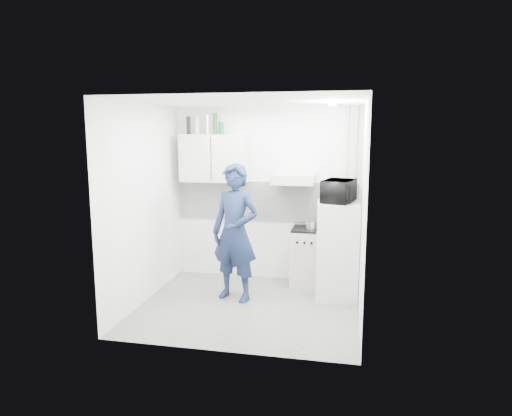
# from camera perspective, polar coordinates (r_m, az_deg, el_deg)

# --- Properties ---
(floor) EXTENTS (2.80, 2.80, 0.00)m
(floor) POSITION_cam_1_polar(r_m,az_deg,el_deg) (6.05, -0.97, -12.22)
(floor) COLOR slate
(floor) RESTS_ON ground
(ceiling) EXTENTS (2.80, 2.80, 0.00)m
(ceiling) POSITION_cam_1_polar(r_m,az_deg,el_deg) (5.63, -1.05, 13.18)
(ceiling) COLOR white
(ceiling) RESTS_ON wall_back
(wall_back) EXTENTS (2.80, 0.00, 2.80)m
(wall_back) POSITION_cam_1_polar(r_m,az_deg,el_deg) (6.91, 1.26, 1.70)
(wall_back) COLOR white
(wall_back) RESTS_ON floor
(wall_left) EXTENTS (0.00, 2.60, 2.60)m
(wall_left) POSITION_cam_1_polar(r_m,az_deg,el_deg) (6.15, -13.84, 0.45)
(wall_left) COLOR white
(wall_left) RESTS_ON floor
(wall_right) EXTENTS (0.00, 2.60, 2.60)m
(wall_right) POSITION_cam_1_polar(r_m,az_deg,el_deg) (5.57, 13.20, -0.46)
(wall_right) COLOR white
(wall_right) RESTS_ON floor
(person) EXTENTS (0.77, 0.61, 1.84)m
(person) POSITION_cam_1_polar(r_m,az_deg,el_deg) (6.06, -2.63, -3.09)
(person) COLOR #16223F
(person) RESTS_ON floor
(stove) EXTENTS (0.52, 0.52, 0.83)m
(stove) POSITION_cam_1_polar(r_m,az_deg,el_deg) (6.76, 6.66, -6.22)
(stove) COLOR #B9B2AB
(stove) RESTS_ON floor
(fridge) EXTENTS (0.58, 0.58, 1.32)m
(fridge) POSITION_cam_1_polar(r_m,az_deg,el_deg) (6.25, 10.09, -5.27)
(fridge) COLOR silver
(fridge) RESTS_ON floor
(stove_top) EXTENTS (0.50, 0.50, 0.03)m
(stove_top) POSITION_cam_1_polar(r_m,az_deg,el_deg) (6.65, 6.73, -2.64)
(stove_top) COLOR black
(stove_top) RESTS_ON stove
(saucepan) EXTENTS (0.20, 0.20, 0.11)m
(saucepan) POSITION_cam_1_polar(r_m,az_deg,el_deg) (6.61, 7.11, -2.09)
(saucepan) COLOR silver
(saucepan) RESTS_ON stove_top
(microwave) EXTENTS (0.60, 0.47, 0.30)m
(microwave) POSITION_cam_1_polar(r_m,az_deg,el_deg) (6.09, 10.31, 2.10)
(microwave) COLOR black
(microwave) RESTS_ON fridge
(bottle_a) EXTENTS (0.06, 0.06, 0.26)m
(bottle_a) POSITION_cam_1_polar(r_m,az_deg,el_deg) (6.97, -8.43, 10.18)
(bottle_a) COLOR black
(bottle_a) RESTS_ON upper_cabinet
(bottle_b) EXTENTS (0.07, 0.07, 0.25)m
(bottle_b) POSITION_cam_1_polar(r_m,az_deg,el_deg) (6.93, -7.42, 10.15)
(bottle_b) COLOR #B2B7BC
(bottle_b) RESTS_ON upper_cabinet
(bottle_c) EXTENTS (0.07, 0.07, 0.28)m
(bottle_c) POSITION_cam_1_polar(r_m,az_deg,el_deg) (6.88, -6.13, 10.28)
(bottle_c) COLOR silver
(bottle_c) RESTS_ON upper_cabinet
(bottle_d) EXTENTS (0.07, 0.07, 0.31)m
(bottle_d) POSITION_cam_1_polar(r_m,az_deg,el_deg) (6.85, -5.13, 10.46)
(bottle_d) COLOR #144C1E
(bottle_d) RESTS_ON upper_cabinet
(canister_a) EXTENTS (0.07, 0.07, 0.18)m
(canister_a) POSITION_cam_1_polar(r_m,az_deg,el_deg) (6.82, -4.39, 9.92)
(canister_a) COLOR #144C1E
(canister_a) RESTS_ON upper_cabinet
(upper_cabinet) EXTENTS (1.00, 0.35, 0.70)m
(upper_cabinet) POSITION_cam_1_polar(r_m,az_deg,el_deg) (6.86, -5.20, 6.22)
(upper_cabinet) COLOR silver
(upper_cabinet) RESTS_ON wall_back
(range_hood) EXTENTS (0.60, 0.50, 0.14)m
(range_hood) POSITION_cam_1_polar(r_m,az_deg,el_deg) (6.56, 4.75, 3.63)
(range_hood) COLOR #B9B2AB
(range_hood) RESTS_ON wall_back
(backsplash) EXTENTS (2.74, 0.03, 0.60)m
(backsplash) POSITION_cam_1_polar(r_m,az_deg,el_deg) (6.91, 1.23, 0.86)
(backsplash) COLOR white
(backsplash) RESTS_ON wall_back
(pipe_a) EXTENTS (0.05, 0.05, 2.60)m
(pipe_a) POSITION_cam_1_polar(r_m,az_deg,el_deg) (6.72, 12.11, 1.27)
(pipe_a) COLOR #B9B2AB
(pipe_a) RESTS_ON floor
(pipe_b) EXTENTS (0.04, 0.04, 2.60)m
(pipe_b) POSITION_cam_1_polar(r_m,az_deg,el_deg) (6.72, 11.08, 1.30)
(pipe_b) COLOR #B9B2AB
(pipe_b) RESTS_ON floor
(ceiling_spot_fixture) EXTENTS (0.10, 0.10, 0.02)m
(ceiling_spot_fixture) POSITION_cam_1_polar(r_m,az_deg,el_deg) (5.70, 9.53, 12.71)
(ceiling_spot_fixture) COLOR white
(ceiling_spot_fixture) RESTS_ON ceiling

